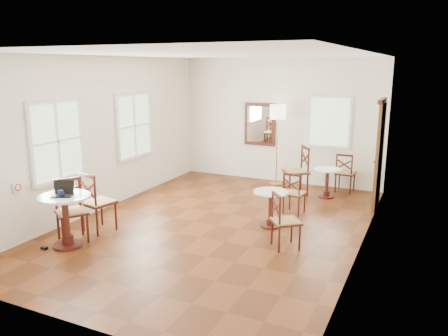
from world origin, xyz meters
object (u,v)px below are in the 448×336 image
object	(u,v)px
chair_near_a	(97,202)
mouse	(70,193)
chair_mid_a	(294,193)
navy_mug	(61,193)
cafe_table_back	(327,180)
cafe_table_near	(66,215)
chair_back_a	(345,173)
floor_lamp	(278,117)
water_glass	(53,194)
chair_mid_b	(284,221)
laptop	(63,192)
chair_near_b	(71,211)
cafe_table_mid	(271,205)
power_adapter	(44,248)
chair_back_b	(297,171)

from	to	relation	value
chair_near_a	mouse	xyz separation A→B (m)	(0.07, -0.67, 0.34)
chair_mid_a	navy_mug	bearing A→B (deg)	54.46
cafe_table_back	mouse	size ratio (longest dim) A/B	7.55
cafe_table_near	cafe_table_back	bearing A→B (deg)	54.94
chair_back_a	floor_lamp	size ratio (longest dim) A/B	0.47
chair_mid_a	navy_mug	size ratio (longest dim) A/B	6.48
water_glass	chair_mid_a	bearing A→B (deg)	48.66
chair_mid_b	laptop	distance (m)	3.48
chair_mid_a	water_glass	size ratio (longest dim) A/B	7.26
cafe_table_back	chair_near_b	size ratio (longest dim) A/B	0.63
cafe_table_mid	chair_near_b	size ratio (longest dim) A/B	0.65
chair_near_a	floor_lamp	xyz separation A→B (m)	(1.81, 4.27, 1.11)
chair_mid_b	floor_lamp	xyz separation A→B (m)	(-1.34, 3.60, 1.19)
cafe_table_near	cafe_table_mid	bearing A→B (deg)	40.17
water_glass	power_adapter	xyz separation A→B (m)	(-0.20, -0.10, -0.88)
chair_mid_a	chair_back_a	bearing A→B (deg)	-101.49
cafe_table_back	water_glass	size ratio (longest dim) A/B	5.63
chair_near_b	water_glass	xyz separation A→B (m)	(0.05, -0.39, 0.39)
cafe_table_back	chair_back_b	xyz separation A→B (m)	(-0.66, -0.05, 0.14)
cafe_table_near	chair_near_b	xyz separation A→B (m)	(-0.12, 0.24, -0.02)
floor_lamp	cafe_table_mid	bearing A→B (deg)	-73.41
cafe_table_mid	chair_back_b	bearing A→B (deg)	93.95
laptop	navy_mug	xyz separation A→B (m)	(0.02, -0.07, -0.00)
floor_lamp	power_adapter	distance (m)	5.88
chair_near_b	laptop	size ratio (longest dim) A/B	2.64
cafe_table_near	power_adapter	bearing A→B (deg)	-136.94
cafe_table_near	water_glass	size ratio (longest dim) A/B	7.43
mouse	floor_lamp	bearing A→B (deg)	74.60
cafe_table_near	cafe_table_mid	world-z (taller)	cafe_table_near
cafe_table_mid	water_glass	size ratio (longest dim) A/B	5.79
cafe_table_back	chair_back_a	xyz separation A→B (m)	(0.28, 0.60, 0.05)
chair_near_b	chair_mid_b	distance (m)	3.46
laptop	water_glass	bearing A→B (deg)	-134.14
cafe_table_back	chair_back_a	world-z (taller)	chair_back_a
cafe_table_near	floor_lamp	size ratio (longest dim) A/B	0.44
chair_near_b	cafe_table_mid	bearing A→B (deg)	-20.01
chair_near_a	chair_mid_b	distance (m)	3.22
cafe_table_mid	chair_near_b	world-z (taller)	chair_near_b
chair_back_a	chair_back_b	xyz separation A→B (m)	(-0.94, -0.65, 0.09)
cafe_table_mid	laptop	distance (m)	3.48
chair_near_a	chair_back_a	xyz separation A→B (m)	(3.44, 4.31, -0.07)
chair_near_a	water_glass	xyz separation A→B (m)	(-0.04, -0.90, 0.38)
floor_lamp	mouse	world-z (taller)	floor_lamp
chair_near_a	power_adapter	distance (m)	1.14
floor_lamp	laptop	distance (m)	5.39
chair_mid_a	chair_back_b	distance (m)	1.36
chair_near_b	floor_lamp	distance (m)	5.28
cafe_table_near	cafe_table_back	xyz separation A→B (m)	(3.13, 4.47, -0.13)
mouse	power_adapter	world-z (taller)	mouse
navy_mug	laptop	bearing A→B (deg)	104.77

